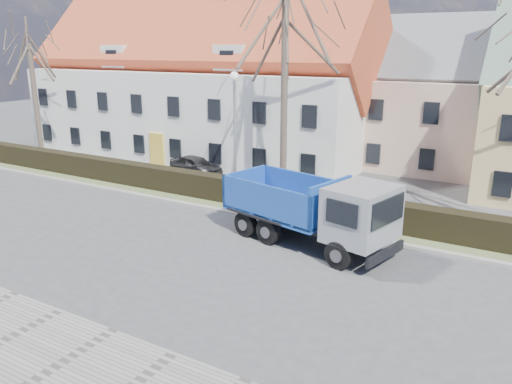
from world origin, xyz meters
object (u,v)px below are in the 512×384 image
Objects in this scene: cart_frame at (234,207)px; parked_car_a at (196,165)px; dump_truck at (303,207)px; streetlight at (235,136)px.

parked_car_a is at bearing 139.85° from cart_frame.
dump_truck is 1.13× the size of streetlight.
cart_frame is 0.20× the size of parked_car_a.
streetlight is at bearing 158.77° from dump_truck.
streetlight is 4.08m from cart_frame.
cart_frame is 8.12m from parked_car_a.
dump_truck is 10.36× the size of cart_frame.
parked_car_a is at bearing 149.04° from streetlight.
dump_truck is at bearing -20.83° from cart_frame.
streetlight reaches higher than parked_car_a.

